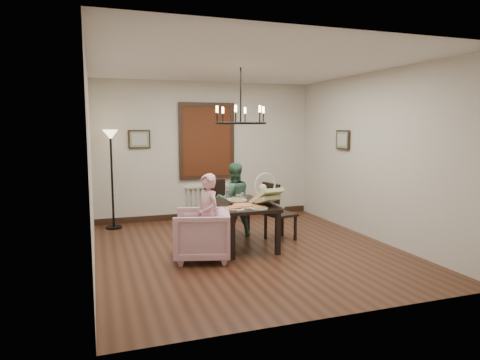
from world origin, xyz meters
TOP-DOWN VIEW (x-y plane):
  - room_shell at (0.00, 0.37)m, footprint 4.51×5.00m
  - dining_table at (-0.02, 0.29)m, footprint 0.84×1.48m
  - chair_far at (-0.13, 1.31)m, footprint 0.43×0.43m
  - chair_right at (0.72, 0.39)m, footprint 0.52×0.52m
  - armchair at (-0.78, -0.23)m, footprint 0.97×0.96m
  - elderly_woman at (-0.68, -0.18)m, footprint 0.35×0.43m
  - seated_man at (0.07, 0.90)m, footprint 0.52×0.40m
  - baby_bouncer at (0.25, -0.13)m, footprint 0.47×0.59m
  - salad_bowl at (-0.10, 0.21)m, footprint 0.35×0.35m
  - pizza_platter at (-0.10, -0.07)m, footprint 0.35×0.35m
  - drinking_glass at (-0.05, 0.34)m, footprint 0.07×0.07m
  - window_blinds at (0.00, 2.46)m, footprint 1.00×0.03m
  - radiator at (0.00, 2.48)m, footprint 0.92×0.12m
  - picture_back at (-1.35, 2.47)m, footprint 0.42×0.03m
  - picture_right at (2.21, 0.90)m, footprint 0.03×0.42m
  - floor_lamp at (-1.90, 2.15)m, footprint 0.30×0.30m
  - chandelier at (-0.02, 0.29)m, footprint 0.80×0.80m

SIDE VIEW (x-z plane):
  - radiator at x=0.00m, z-range 0.04..0.66m
  - armchair at x=-0.78m, z-range 0.00..0.72m
  - chair_far at x=-0.13m, z-range 0.00..0.93m
  - chair_right at x=0.72m, z-range 0.00..0.99m
  - elderly_woman at x=-0.68m, z-range 0.00..1.02m
  - seated_man at x=0.07m, z-range 0.00..1.06m
  - dining_table at x=-0.02m, z-range 0.26..0.95m
  - pizza_platter at x=-0.10m, z-range 0.69..0.73m
  - salad_bowl at x=-0.10m, z-range 0.69..0.78m
  - drinking_glass at x=-0.05m, z-range 0.69..0.83m
  - baby_bouncer at x=0.25m, z-range 0.69..1.04m
  - floor_lamp at x=-1.90m, z-range 0.00..1.80m
  - room_shell at x=0.00m, z-range -0.01..2.80m
  - window_blinds at x=0.00m, z-range 0.90..2.30m
  - picture_back at x=-1.35m, z-range 1.47..1.83m
  - picture_right at x=2.21m, z-range 1.47..1.83m
  - chandelier at x=-0.02m, z-range 1.93..1.97m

